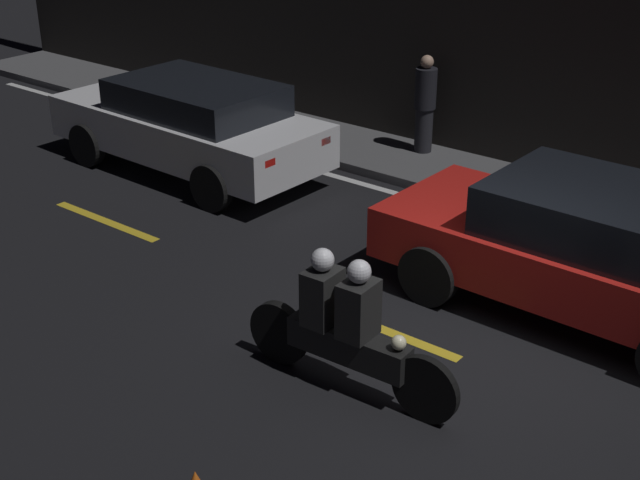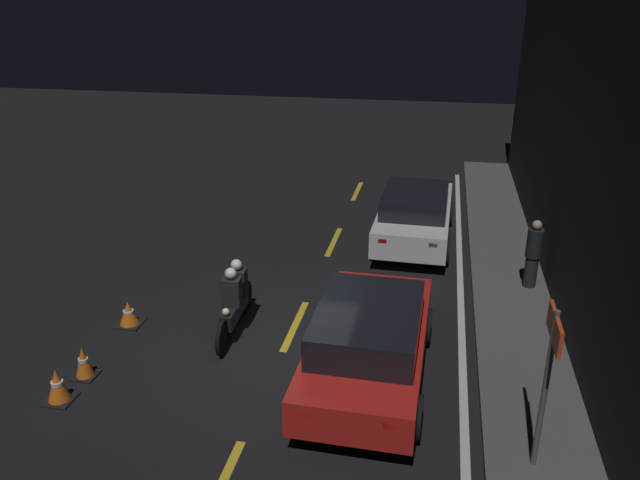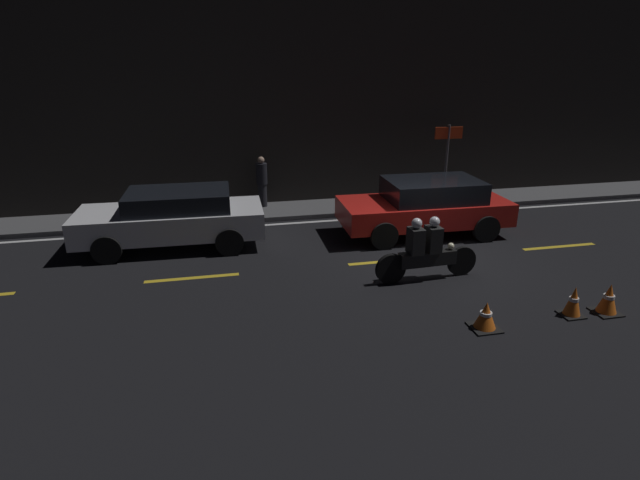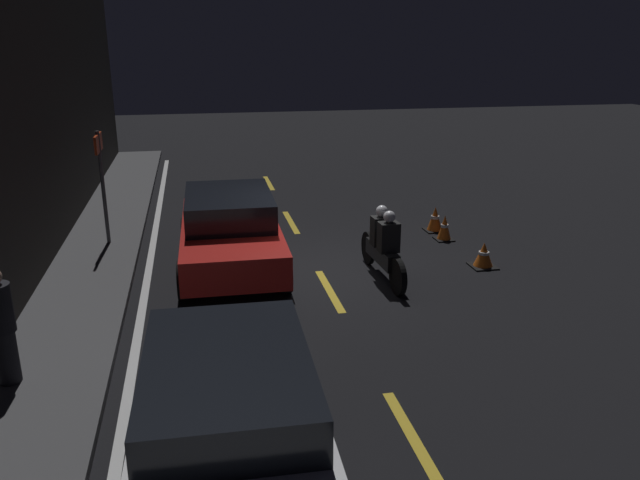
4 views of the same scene
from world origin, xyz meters
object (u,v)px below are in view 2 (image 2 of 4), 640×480
sedan_white (415,214)px  taxi_red (369,340)px  pedestrian (533,254)px  traffic_cone_near (129,314)px  traffic_cone_far (57,386)px  traffic_cone_mid (84,362)px  motorcycle (235,300)px  shop_sign (550,360)px

sedan_white → taxi_red: taxi_red is taller
pedestrian → traffic_cone_near: bearing=-69.0°
traffic_cone_near → traffic_cone_far: 2.51m
traffic_cone_mid → traffic_cone_far: 0.70m
traffic_cone_mid → motorcycle: bearing=134.7°
traffic_cone_mid → sedan_white: bearing=144.5°
taxi_red → traffic_cone_mid: taxi_red is taller
traffic_cone_mid → pedestrian: bearing=121.6°
sedan_white → motorcycle: 6.18m
pedestrian → shop_sign: shop_sign is taller
shop_sign → pedestrian: bearing=174.4°
traffic_cone_far → taxi_red: bearing=107.5°
taxi_red → motorcycle: (-1.21, -2.76, -0.14)m
taxi_red → traffic_cone_far: (1.54, -4.87, -0.51)m
traffic_cone_far → traffic_cone_near: bearing=-179.1°
pedestrian → traffic_cone_far: bearing=-55.0°
traffic_cone_mid → shop_sign: shop_sign is taller
motorcycle → traffic_cone_far: motorcycle is taller
motorcycle → pedestrian: 6.50m
sedan_white → pedestrian: size_ratio=2.94×
sedan_white → pedestrian: bearing=-131.4°
taxi_red → traffic_cone_near: taxi_red is taller
taxi_red → traffic_cone_far: taxi_red is taller
traffic_cone_near → traffic_cone_mid: traffic_cone_mid is taller
traffic_cone_mid → taxi_red: bearing=99.9°
traffic_cone_near → taxi_red: bearing=78.8°
sedan_white → taxi_red: (6.51, -0.42, 0.02)m
traffic_cone_near → pedestrian: (-3.06, 8.00, 0.67)m
shop_sign → motorcycle: bearing=-119.0°
pedestrian → shop_sign: size_ratio=0.64×
sedan_white → traffic_cone_mid: sedan_white is taller
motorcycle → traffic_cone_mid: size_ratio=3.99×
sedan_white → traffic_cone_near: size_ratio=8.94×
taxi_red → motorcycle: size_ratio=1.92×
taxi_red → traffic_cone_mid: 4.92m
taxi_red → traffic_cone_far: bearing=108.6°
shop_sign → sedan_white: bearing=-165.6°
sedan_white → motorcycle: (5.30, -3.18, -0.13)m
motorcycle → pedestrian: size_ratio=1.50×
taxi_red → traffic_cone_near: bearing=79.9°
traffic_cone_mid → pedestrian: size_ratio=0.38×
motorcycle → sedan_white: bearing=146.3°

